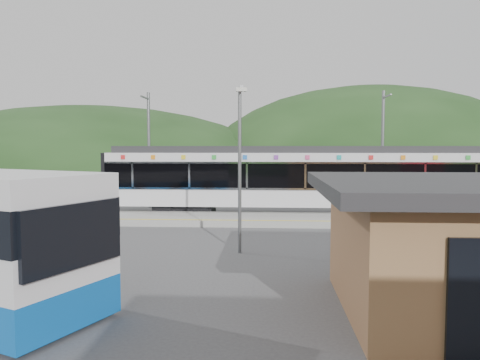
{
  "coord_description": "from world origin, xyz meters",
  "views": [
    {
      "loc": [
        0.25,
        -19.53,
        3.73
      ],
      "look_at": [
        -0.98,
        1.0,
        2.26
      ],
      "focal_mm": 35.0,
      "sensor_mm": 36.0,
      "label": 1
    }
  ],
  "objects": [
    {
      "name": "lamp_post",
      "position": [
        -0.73,
        -3.48,
        3.44
      ],
      "size": [
        0.37,
        1.03,
        5.75
      ],
      "rotation": [
        0.0,
        0.0,
        0.12
      ],
      "color": "slate",
      "rests_on": "ground"
    },
    {
      "name": "platform",
      "position": [
        0.0,
        3.3,
        0.15
      ],
      "size": [
        26.0,
        3.2,
        0.3
      ],
      "primitive_type": "cube",
      "color": "#9E9E99",
      "rests_on": "ground"
    },
    {
      "name": "hills",
      "position": [
        6.19,
        5.29,
        0.0
      ],
      "size": [
        146.0,
        149.0,
        26.0
      ],
      "color": "#1E3D19",
      "rests_on": "ground"
    },
    {
      "name": "train",
      "position": [
        1.68,
        6.0,
        2.06
      ],
      "size": [
        20.44,
        3.01,
        3.74
      ],
      "color": "black",
      "rests_on": "ground"
    },
    {
      "name": "catenary_mast_east",
      "position": [
        7.0,
        8.56,
        3.65
      ],
      "size": [
        0.18,
        1.8,
        7.0
      ],
      "color": "slate",
      "rests_on": "ground"
    },
    {
      "name": "catenary_mast_west",
      "position": [
        -7.0,
        8.56,
        3.65
      ],
      "size": [
        0.18,
        1.8,
        7.0
      ],
      "color": "slate",
      "rests_on": "ground"
    },
    {
      "name": "ground",
      "position": [
        0.0,
        0.0,
        0.0
      ],
      "size": [
        120.0,
        120.0,
        0.0
      ],
      "primitive_type": "plane",
      "color": "#4C4C4F",
      "rests_on": "ground"
    },
    {
      "name": "yellow_line",
      "position": [
        0.0,
        2.0,
        0.3
      ],
      "size": [
        26.0,
        0.1,
        0.01
      ],
      "primitive_type": "cube",
      "color": "yellow",
      "rests_on": "platform"
    }
  ]
}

